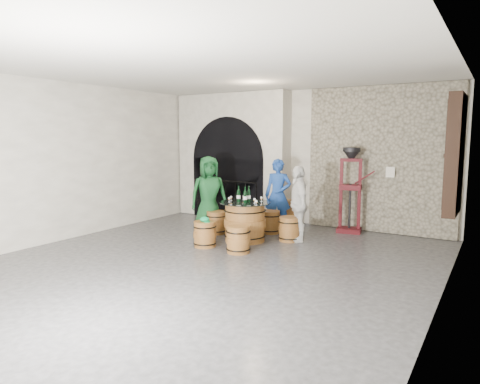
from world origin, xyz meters
The scene contains 30 objects.
ground centered at (0.00, 0.00, 0.00)m, with size 8.00×8.00×0.00m, color #29292B.
wall_back centered at (0.00, 4.00, 1.60)m, with size 8.00×8.00×0.00m, color silver.
wall_left centered at (-3.50, 0.00, 1.60)m, with size 8.00×8.00×0.00m, color silver.
wall_right centered at (3.50, 0.00, 1.60)m, with size 8.00×8.00×0.00m, color silver.
ceiling centered at (0.00, 0.00, 3.20)m, with size 8.00×8.00×0.00m, color beige.
stone_facing_panel centered at (1.80, 3.94, 1.60)m, with size 3.20×0.12×3.18m, color gray.
arched_opening centered at (-1.90, 3.74, 1.58)m, with size 3.10×0.60×3.19m.
shuttered_window centered at (3.38, 2.40, 1.80)m, with size 0.23×1.10×2.00m.
barrel_table centered at (-0.29, 1.69, 0.39)m, with size 1.03×1.03×0.80m.
barrel_stool_left centered at (-1.16, 1.93, 0.24)m, with size 0.45×0.45×0.49m.
barrel_stool_far centered at (-0.18, 2.59, 0.24)m, with size 0.45×0.45×0.49m.
barrel_stool_right centered at (0.49, 2.16, 0.24)m, with size 0.45×0.45×0.49m.
barrel_stool_near_right centered at (0.07, 0.86, 0.24)m, with size 0.45×0.45×0.49m.
barrel_stool_near_left centered at (-0.71, 0.89, 0.24)m, with size 0.45×0.45×0.49m.
green_cap centered at (-0.70, 0.89, 0.53)m, with size 0.23×0.18×0.10m.
person_green centered at (-1.40, 2.00, 0.84)m, with size 0.82×0.53×1.68m, color #12421E.
person_blue centered at (-0.14, 2.88, 0.81)m, with size 0.59×0.39×1.62m, color navy.
person_white centered at (0.63, 2.25, 0.77)m, with size 0.90×0.37×1.53m, color silver.
wine_bottle_left centered at (-0.42, 1.66, 0.93)m, with size 0.08×0.08×0.32m.
wine_bottle_center centered at (-0.23, 1.60, 0.93)m, with size 0.08×0.08×0.32m.
wine_bottle_right centered at (-0.23, 1.75, 0.93)m, with size 0.08×0.08×0.32m.
tasting_glass_a centered at (-0.56, 1.53, 0.84)m, with size 0.05×0.05×0.10m, color #B46923, non-canonical shape.
tasting_glass_b centered at (-0.05, 1.68, 0.84)m, with size 0.05×0.05×0.10m, color #B46923, non-canonical shape.
tasting_glass_c centered at (-0.47, 1.95, 0.84)m, with size 0.05×0.05×0.10m, color #B46923, non-canonical shape.
tasting_glass_d centered at (-0.04, 1.94, 0.84)m, with size 0.05×0.05×0.10m, color #B46923, non-canonical shape.
tasting_glass_e centered at (0.10, 1.46, 0.84)m, with size 0.05×0.05×0.10m, color #B46923, non-canonical shape.
tasting_glass_f centered at (-0.62, 1.70, 0.84)m, with size 0.05×0.05×0.10m, color #B46923, non-canonical shape.
side_barrel centered at (-0.16, 3.40, 0.31)m, with size 0.47×0.47×0.63m.
corking_press centered at (1.28, 3.57, 1.09)m, with size 0.80×0.50×1.87m.
control_box centered at (2.05, 3.86, 1.35)m, with size 0.18×0.10×0.22m, color silver.
Camera 1 is at (4.07, -5.59, 2.10)m, focal length 32.00 mm.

